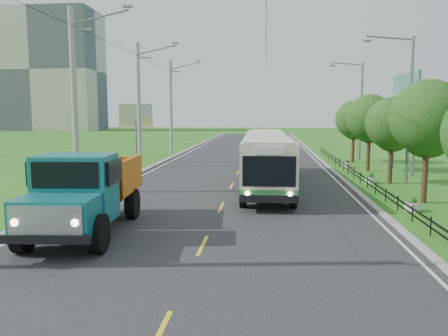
# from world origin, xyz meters

# --- Properties ---
(ground) EXTENTS (240.00, 240.00, 0.00)m
(ground) POSITION_xyz_m (0.00, 0.00, 0.00)
(ground) COLOR #246818
(ground) RESTS_ON ground
(road) EXTENTS (14.00, 120.00, 0.02)m
(road) POSITION_xyz_m (0.00, 20.00, 0.01)
(road) COLOR #28282B
(road) RESTS_ON ground
(curb_left) EXTENTS (0.40, 120.00, 0.15)m
(curb_left) POSITION_xyz_m (-7.20, 20.00, 0.07)
(curb_left) COLOR #9E9E99
(curb_left) RESTS_ON ground
(curb_right) EXTENTS (0.30, 120.00, 0.10)m
(curb_right) POSITION_xyz_m (7.15, 20.00, 0.05)
(curb_right) COLOR #9E9E99
(curb_right) RESTS_ON ground
(edge_line_left) EXTENTS (0.12, 120.00, 0.00)m
(edge_line_left) POSITION_xyz_m (-6.65, 20.00, 0.02)
(edge_line_left) COLOR silver
(edge_line_left) RESTS_ON road
(edge_line_right) EXTENTS (0.12, 120.00, 0.00)m
(edge_line_right) POSITION_xyz_m (6.65, 20.00, 0.02)
(edge_line_right) COLOR silver
(edge_line_right) RESTS_ON road
(centre_dash) EXTENTS (0.12, 2.20, 0.00)m
(centre_dash) POSITION_xyz_m (0.00, 0.00, 0.02)
(centre_dash) COLOR yellow
(centre_dash) RESTS_ON road
(railing_right) EXTENTS (0.04, 40.00, 0.60)m
(railing_right) POSITION_xyz_m (8.00, 14.00, 0.30)
(railing_right) COLOR black
(railing_right) RESTS_ON ground
(pole_near) EXTENTS (3.51, 0.32, 10.00)m
(pole_near) POSITION_xyz_m (-8.26, 9.00, 5.09)
(pole_near) COLOR gray
(pole_near) RESTS_ON ground
(pole_mid) EXTENTS (3.51, 0.32, 10.00)m
(pole_mid) POSITION_xyz_m (-8.26, 21.00, 5.09)
(pole_mid) COLOR gray
(pole_mid) RESTS_ON ground
(pole_far) EXTENTS (3.51, 0.32, 10.00)m
(pole_far) POSITION_xyz_m (-8.26, 33.00, 5.09)
(pole_far) COLOR gray
(pole_far) RESTS_ON ground
(tree_third) EXTENTS (3.60, 3.62, 6.00)m
(tree_third) POSITION_xyz_m (9.86, 8.14, 3.99)
(tree_third) COLOR #382314
(tree_third) RESTS_ON ground
(tree_fourth) EXTENTS (3.24, 3.31, 5.40)m
(tree_fourth) POSITION_xyz_m (9.86, 14.14, 3.59)
(tree_fourth) COLOR #382314
(tree_fourth) RESTS_ON ground
(tree_fifth) EXTENTS (3.48, 3.52, 5.80)m
(tree_fifth) POSITION_xyz_m (9.86, 20.14, 3.85)
(tree_fifth) COLOR #382314
(tree_fifth) RESTS_ON ground
(tree_back) EXTENTS (3.30, 3.36, 5.50)m
(tree_back) POSITION_xyz_m (9.86, 26.14, 3.65)
(tree_back) COLOR #382314
(tree_back) RESTS_ON ground
(streetlight_mid) EXTENTS (3.02, 0.20, 9.07)m
(streetlight_mid) POSITION_xyz_m (10.64, 14.00, 4.90)
(streetlight_mid) COLOR slate
(streetlight_mid) RESTS_ON ground
(streetlight_far) EXTENTS (3.02, 0.20, 9.07)m
(streetlight_far) POSITION_xyz_m (10.64, 28.00, 4.90)
(streetlight_far) COLOR slate
(streetlight_far) RESTS_ON ground
(planter_near) EXTENTS (0.64, 0.64, 0.67)m
(planter_near) POSITION_xyz_m (8.60, 6.00, 0.29)
(planter_near) COLOR silver
(planter_near) RESTS_ON ground
(planter_mid) EXTENTS (0.64, 0.64, 0.67)m
(planter_mid) POSITION_xyz_m (8.60, 14.00, 0.29)
(planter_mid) COLOR silver
(planter_mid) RESTS_ON ground
(planter_far) EXTENTS (0.64, 0.64, 0.67)m
(planter_far) POSITION_xyz_m (8.60, 22.00, 0.29)
(planter_far) COLOR silver
(planter_far) RESTS_ON ground
(billboard_left) EXTENTS (3.00, 0.20, 5.20)m
(billboard_left) POSITION_xyz_m (-9.50, 24.00, 3.87)
(billboard_left) COLOR slate
(billboard_left) RESTS_ON ground
(billboard_right) EXTENTS (0.24, 6.00, 7.30)m
(billboard_right) POSITION_xyz_m (12.30, 20.00, 5.34)
(billboard_right) COLOR slate
(billboard_right) RESTS_ON ground
(apartment_near) EXTENTS (28.00, 14.00, 30.00)m
(apartment_near) POSITION_xyz_m (-55.00, 95.00, 15.00)
(apartment_near) COLOR #B7B2A3
(apartment_near) RESTS_ON ground
(apartment_far) EXTENTS (24.00, 14.00, 26.00)m
(apartment_far) POSITION_xyz_m (-80.00, 120.00, 13.00)
(apartment_far) COLOR #B7B2A3
(apartment_far) RESTS_ON ground
(bus) EXTENTS (2.87, 15.87, 3.05)m
(bus) POSITION_xyz_m (2.06, 12.58, 1.84)
(bus) COLOR #317A3B
(bus) RESTS_ON ground
(dump_truck) EXTENTS (3.23, 7.25, 2.97)m
(dump_truck) POSITION_xyz_m (-4.51, 1.27, 1.68)
(dump_truck) COLOR #136D74
(dump_truck) RESTS_ON ground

